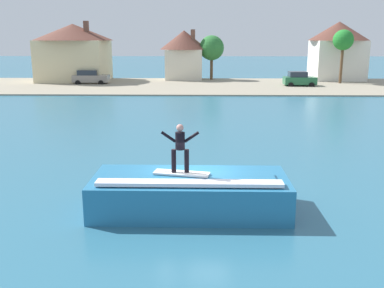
% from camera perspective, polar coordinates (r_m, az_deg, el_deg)
% --- Properties ---
extents(ground_plane, '(260.00, 260.00, 0.00)m').
position_cam_1_polar(ground_plane, '(16.09, 0.28, -7.70)').
color(ground_plane, '#2C657E').
extents(wave_crest, '(6.68, 2.88, 1.38)m').
position_cam_1_polar(wave_crest, '(15.19, -0.26, -6.40)').
color(wave_crest, teal).
rests_on(wave_crest, ground_plane).
extents(surfboard, '(1.95, 0.87, 0.06)m').
position_cam_1_polar(surfboard, '(14.82, -1.37, -3.82)').
color(surfboard, white).
rests_on(surfboard, wave_crest).
extents(surfer, '(1.28, 0.32, 1.65)m').
position_cam_1_polar(surfer, '(14.56, -1.56, -0.22)').
color(surfer, black).
rests_on(surfer, surfboard).
extents(shoreline_bank, '(120.00, 18.77, 0.14)m').
position_cam_1_polar(shoreline_bank, '(54.66, 1.06, 7.59)').
color(shoreline_bank, gray).
rests_on(shoreline_bank, ground_plane).
extents(car_near_shore, '(4.49, 2.24, 1.86)m').
position_cam_1_polar(car_near_shore, '(58.07, -13.07, 8.47)').
color(car_near_shore, gray).
rests_on(car_near_shore, ground_plane).
extents(car_far_shore, '(3.82, 2.31, 1.86)m').
position_cam_1_polar(car_far_shore, '(55.48, 13.76, 8.20)').
color(car_far_shore, '#23663D').
rests_on(car_far_shore, ground_plane).
extents(house_with_chimney, '(10.64, 10.64, 7.98)m').
position_cam_1_polar(house_with_chimney, '(62.42, -15.10, 11.70)').
color(house_with_chimney, beige).
rests_on(house_with_chimney, ground_plane).
extents(house_gabled_white, '(8.22, 8.22, 8.00)m').
position_cam_1_polar(house_gabled_white, '(65.01, 18.42, 11.74)').
color(house_gabled_white, silver).
rests_on(house_gabled_white, ground_plane).
extents(house_small_cottage, '(6.73, 6.73, 6.95)m').
position_cam_1_polar(house_small_cottage, '(62.72, -1.03, 11.84)').
color(house_small_cottage, beige).
rests_on(house_small_cottage, ground_plane).
extents(tree_tall_bare, '(2.57, 2.57, 6.86)m').
position_cam_1_polar(tree_tall_bare, '(59.84, 19.07, 12.56)').
color(tree_tall_bare, brown).
rests_on(tree_tall_bare, ground_plane).
extents(tree_short_bushy, '(3.40, 3.40, 6.18)m').
position_cam_1_polar(tree_short_bushy, '(61.97, 2.57, 12.35)').
color(tree_short_bushy, brown).
rests_on(tree_short_bushy, ground_plane).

